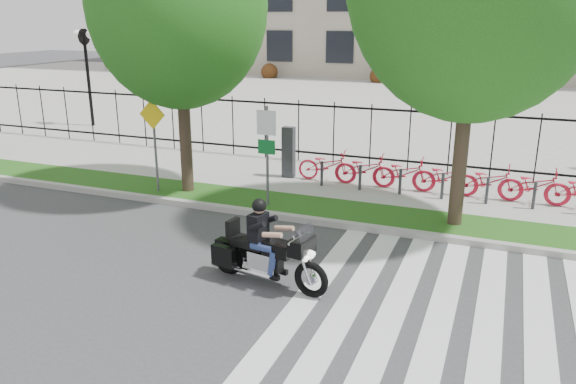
% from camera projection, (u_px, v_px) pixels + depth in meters
% --- Properties ---
extents(ground, '(120.00, 120.00, 0.00)m').
position_uv_depth(ground, '(181.00, 290.00, 10.07)').
color(ground, '#39393B').
rests_on(ground, ground).
extents(curb, '(60.00, 0.20, 0.15)m').
position_uv_depth(curb, '(271.00, 215.00, 13.69)').
color(curb, '#9F9D96').
rests_on(curb, ground).
extents(grass_verge, '(60.00, 1.50, 0.15)m').
position_uv_depth(grass_verge, '(284.00, 205.00, 14.45)').
color(grass_verge, '#1C5214').
rests_on(grass_verge, ground).
extents(sidewalk, '(60.00, 3.50, 0.15)m').
position_uv_depth(sidewalk, '(315.00, 180.00, 16.67)').
color(sidewalk, '#98958E').
rests_on(sidewalk, ground).
extents(plaza, '(80.00, 34.00, 0.10)m').
position_uv_depth(plaza, '(414.00, 102.00, 32.25)').
color(plaza, '#98958E').
rests_on(plaza, ground).
extents(crosswalk_stripes, '(5.70, 8.00, 0.01)m').
position_uv_depth(crosswalk_stripes, '(459.00, 345.00, 8.38)').
color(crosswalk_stripes, silver).
rests_on(crosswalk_stripes, ground).
extents(iron_fence, '(30.00, 0.06, 2.00)m').
position_uv_depth(iron_fence, '(334.00, 133.00, 17.90)').
color(iron_fence, black).
rests_on(iron_fence, sidewalk).
extents(lamp_post_left, '(1.06, 0.70, 4.25)m').
position_uv_depth(lamp_post_left, '(86.00, 54.00, 23.99)').
color(lamp_post_left, black).
rests_on(lamp_post_left, ground).
extents(street_tree_1, '(4.52, 4.52, 7.44)m').
position_uv_depth(street_tree_1, '(178.00, 5.00, 13.99)').
color(street_tree_1, '#31221B').
rests_on(street_tree_1, grass_verge).
extents(bike_share_station, '(8.84, 0.84, 1.50)m').
position_uv_depth(bike_share_station, '(442.00, 177.00, 15.00)').
color(bike_share_station, '#2D2D33').
rests_on(bike_share_station, sidewalk).
extents(sign_pole_regulatory, '(0.50, 0.09, 2.50)m').
position_uv_depth(sign_pole_regulatory, '(267.00, 143.00, 13.73)').
color(sign_pole_regulatory, '#59595B').
rests_on(sign_pole_regulatory, grass_verge).
extents(sign_pole_warning, '(0.78, 0.09, 2.49)m').
position_uv_depth(sign_pole_warning, '(154.00, 133.00, 14.88)').
color(sign_pole_warning, '#59595B').
rests_on(sign_pole_warning, grass_verge).
extents(motorcycle_rider, '(2.51, 0.97, 1.95)m').
position_uv_depth(motorcycle_rider, '(266.00, 251.00, 10.13)').
color(motorcycle_rider, black).
rests_on(motorcycle_rider, ground).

